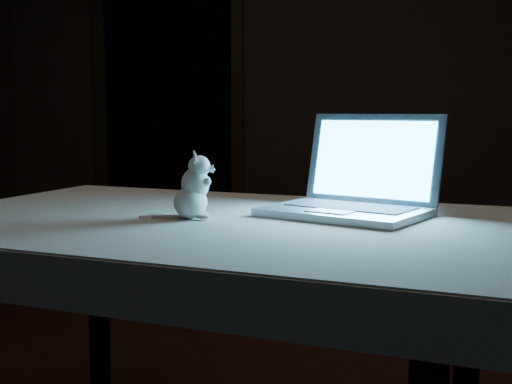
# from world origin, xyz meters

# --- Properties ---
(back_wall) EXTENTS (4.50, 0.04, 2.60)m
(back_wall) POSITION_xyz_m (0.00, 2.50, 1.30)
(back_wall) COLOR black
(back_wall) RESTS_ON ground
(doorway) EXTENTS (1.06, 0.36, 2.13)m
(doorway) POSITION_xyz_m (-1.10, 2.50, 1.06)
(doorway) COLOR black
(doorway) RESTS_ON back_wall
(table) EXTENTS (1.70, 1.33, 0.80)m
(table) POSITION_xyz_m (-0.23, -0.44, 0.40)
(table) COLOR black
(table) RESTS_ON floor
(tablecloth) EXTENTS (1.81, 1.41, 0.11)m
(tablecloth) POSITION_xyz_m (-0.22, -0.41, 0.76)
(tablecloth) COLOR beige
(tablecloth) RESTS_ON table
(laptop) EXTENTS (0.54, 0.52, 0.28)m
(laptop) POSITION_xyz_m (0.13, -0.37, 0.95)
(laptop) COLOR #A3A3A8
(laptop) RESTS_ON tablecloth
(plush_mouse) EXTENTS (0.15, 0.15, 0.18)m
(plush_mouse) POSITION_xyz_m (-0.27, -0.47, 0.90)
(plush_mouse) COLOR silver
(plush_mouse) RESTS_ON tablecloth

